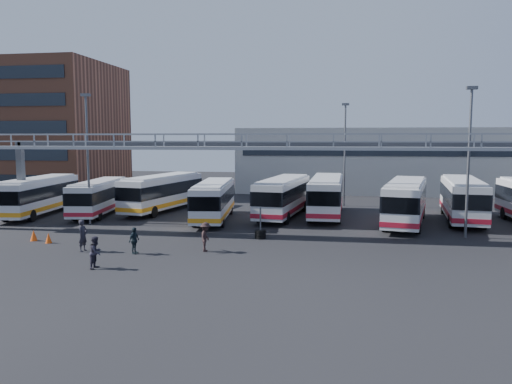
# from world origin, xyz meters

# --- Properties ---
(ground) EXTENTS (140.00, 140.00, 0.00)m
(ground) POSITION_xyz_m (0.00, 0.00, 0.00)
(ground) COLOR black
(ground) RESTS_ON ground
(gantry) EXTENTS (51.40, 5.15, 7.10)m
(gantry) POSITION_xyz_m (0.00, 5.87, 5.51)
(gantry) COLOR gray
(gantry) RESTS_ON ground
(apartment_building) EXTENTS (18.00, 15.00, 16.00)m
(apartment_building) POSITION_xyz_m (-34.00, 30.00, 8.00)
(apartment_building) COLOR #91563D
(apartment_building) RESTS_ON ground
(warehouse) EXTENTS (42.00, 14.00, 8.00)m
(warehouse) POSITION_xyz_m (12.00, 38.00, 4.00)
(warehouse) COLOR #9E9E99
(warehouse) RESTS_ON ground
(light_pole_left) EXTENTS (0.70, 0.35, 10.21)m
(light_pole_left) POSITION_xyz_m (-16.00, 8.00, 5.73)
(light_pole_left) COLOR #4C4F54
(light_pole_left) RESTS_ON ground
(light_pole_mid) EXTENTS (0.70, 0.35, 10.21)m
(light_pole_mid) POSITION_xyz_m (12.00, 7.00, 5.73)
(light_pole_mid) COLOR #4C4F54
(light_pole_mid) RESTS_ON ground
(light_pole_back) EXTENTS (0.70, 0.35, 10.21)m
(light_pole_back) POSITION_xyz_m (4.00, 22.00, 5.73)
(light_pole_back) COLOR #4C4F54
(light_pole_back) RESTS_ON ground
(bus_0) EXTENTS (3.64, 11.19, 3.34)m
(bus_0) POSITION_xyz_m (-22.64, 11.58, 1.85)
(bus_0) COLOR silver
(bus_0) RESTS_ON ground
(bus_1) EXTENTS (3.66, 10.31, 3.06)m
(bus_1) POSITION_xyz_m (-17.47, 12.61, 1.69)
(bus_1) COLOR silver
(bus_1) RESTS_ON ground
(bus_2) EXTENTS (4.61, 11.44, 3.39)m
(bus_2) POSITION_xyz_m (-12.65, 15.53, 1.87)
(bus_2) COLOR silver
(bus_2) RESTS_ON ground
(bus_3) EXTENTS (3.59, 10.73, 3.20)m
(bus_3) POSITION_xyz_m (-6.76, 11.40, 1.77)
(bus_3) COLOR silver
(bus_3) RESTS_ON ground
(bus_4) EXTENTS (3.96, 11.36, 3.38)m
(bus_4) POSITION_xyz_m (-1.28, 14.08, 1.87)
(bus_4) COLOR silver
(bus_4) RESTS_ON ground
(bus_5) EXTENTS (2.87, 11.41, 3.45)m
(bus_5) POSITION_xyz_m (2.40, 14.99, 1.91)
(bus_5) COLOR silver
(bus_5) RESTS_ON ground
(bus_6) EXTENTS (4.87, 11.75, 3.48)m
(bus_6) POSITION_xyz_m (8.62, 11.70, 1.92)
(bus_6) COLOR silver
(bus_6) RESTS_ON ground
(bus_7) EXTENTS (4.01, 11.69, 3.48)m
(bus_7) POSITION_xyz_m (13.45, 14.28, 1.93)
(bus_7) COLOR silver
(bus_7) RESTS_ON ground
(pedestrian_a) EXTENTS (0.53, 0.74, 1.92)m
(pedestrian_a) POSITION_xyz_m (-11.75, -0.99, 0.96)
(pedestrian_a) COLOR #222129
(pedestrian_a) RESTS_ON ground
(pedestrian_b) EXTENTS (0.68, 0.85, 1.69)m
(pedestrian_b) POSITION_xyz_m (-9.12, -4.54, 0.85)
(pedestrian_b) COLOR #262432
(pedestrian_b) RESTS_ON ground
(pedestrian_c) EXTENTS (0.72, 1.18, 1.77)m
(pedestrian_c) POSITION_xyz_m (-4.45, 0.12, 0.89)
(pedestrian_c) COLOR black
(pedestrian_c) RESTS_ON ground
(pedestrian_d) EXTENTS (0.57, 0.98, 1.58)m
(pedestrian_d) POSITION_xyz_m (-8.45, -1.12, 0.79)
(pedestrian_d) COLOR #18252C
(pedestrian_d) RESTS_ON ground
(cone_left) EXTENTS (0.46, 0.46, 0.67)m
(cone_left) POSITION_xyz_m (-15.16, 0.84, 0.33)
(cone_left) COLOR #E84D0C
(cone_left) RESTS_ON ground
(cone_right) EXTENTS (0.47, 0.47, 0.74)m
(cone_right) POSITION_xyz_m (-16.55, 1.37, 0.37)
(cone_right) COLOR #E84D0C
(cone_right) RESTS_ON ground
(tire_stack) EXTENTS (0.74, 0.74, 2.12)m
(tire_stack) POSITION_xyz_m (-1.80, 4.50, 0.36)
(tire_stack) COLOR black
(tire_stack) RESTS_ON ground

